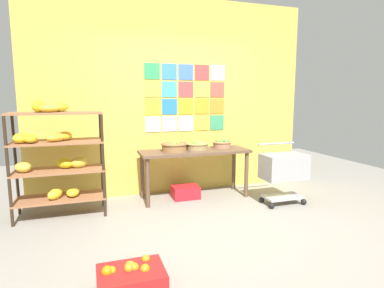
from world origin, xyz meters
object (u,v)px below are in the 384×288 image
fruit_basket_right (222,144)px  produce_crate_under_table (185,192)px  fruit_basket_centre (197,146)px  banana_shelf_unit (55,151)px  fruit_basket_back_right (174,146)px  orange_crate_foreground (131,280)px  shopping_cart (284,169)px  display_table (195,157)px

fruit_basket_right → produce_crate_under_table: fruit_basket_right is taller
fruit_basket_centre → banana_shelf_unit: bearing=-173.8°
produce_crate_under_table → fruit_basket_back_right: bearing=179.4°
produce_crate_under_table → orange_crate_foreground: bearing=-117.5°
fruit_basket_right → fruit_basket_centre: bearing=-175.2°
fruit_basket_back_right → shopping_cart: (1.40, -0.68, -0.29)m
fruit_basket_back_right → produce_crate_under_table: 0.72m
fruit_basket_right → orange_crate_foreground: 2.84m
banana_shelf_unit → display_table: bearing=4.9°
fruit_basket_centre → fruit_basket_back_right: 0.36m
fruit_basket_right → orange_crate_foreground: bearing=-128.2°
banana_shelf_unit → produce_crate_under_table: (1.74, 0.17, -0.74)m
fruit_basket_right → shopping_cart: size_ratio=0.35×
fruit_basket_centre → fruit_basket_right: fruit_basket_right is taller
banana_shelf_unit → shopping_cart: size_ratio=1.73×
produce_crate_under_table → orange_crate_foreground: (-1.08, -2.09, 0.01)m
fruit_basket_right → produce_crate_under_table: (-0.62, -0.08, -0.69)m
display_table → orange_crate_foreground: 2.47m
fruit_basket_back_right → banana_shelf_unit: bearing=-173.8°
fruit_basket_right → shopping_cart: 1.01m
display_table → produce_crate_under_table: 0.55m
banana_shelf_unit → shopping_cart: 3.03m
shopping_cart → banana_shelf_unit: bearing=167.6°
fruit_basket_back_right → produce_crate_under_table: (0.17, -0.00, -0.70)m
banana_shelf_unit → fruit_basket_back_right: banana_shelf_unit is taller
display_table → fruit_basket_right: 0.51m
fruit_basket_centre → produce_crate_under_table: bearing=-167.7°
fruit_basket_centre → fruit_basket_back_right: (-0.36, -0.04, 0.01)m
display_table → fruit_basket_centre: fruit_basket_centre is taller
fruit_basket_back_right → orange_crate_foreground: size_ratio=0.76×
banana_shelf_unit → display_table: banana_shelf_unit is taller
fruit_basket_centre → shopping_cart: 1.29m
display_table → fruit_basket_right: fruit_basket_right is taller
display_table → shopping_cart: (1.09, -0.67, -0.12)m
produce_crate_under_table → shopping_cart: bearing=-28.7°
fruit_basket_right → orange_crate_foreground: fruit_basket_right is taller
display_table → fruit_basket_back_right: 0.35m
banana_shelf_unit → orange_crate_foreground: banana_shelf_unit is taller
fruit_basket_centre → produce_crate_under_table: size_ratio=0.88×
banana_shelf_unit → fruit_basket_back_right: (1.57, 0.17, -0.04)m
banana_shelf_unit → produce_crate_under_table: bearing=5.6°
banana_shelf_unit → fruit_basket_centre: banana_shelf_unit is taller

